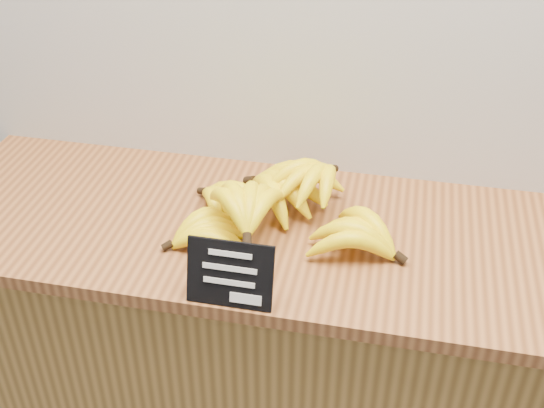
{
  "coord_description": "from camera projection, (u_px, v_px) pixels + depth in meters",
  "views": [
    {
      "loc": [
        0.3,
        1.61,
        1.78
      ],
      "look_at": [
        0.07,
        2.7,
        1.02
      ],
      "focal_mm": 45.0,
      "sensor_mm": 36.0,
      "label": 1
    }
  ],
  "objects": [
    {
      "name": "chalkboard_sign",
      "position": [
        230.0,
        274.0,
        1.22
      ],
      "size": [
        0.16,
        0.04,
        0.12
      ],
      "primitive_type": "cube",
      "rotation": [
        -0.28,
        0.0,
        0.0
      ],
      "color": "black",
      "rests_on": "counter_top"
    },
    {
      "name": "banana_pile",
      "position": [
        282.0,
        204.0,
        1.42
      ],
      "size": [
        0.48,
        0.42,
        0.12
      ],
      "color": "#FFEC0A",
      "rests_on": "counter_top"
    },
    {
      "name": "counter_top",
      "position": [
        277.0,
        232.0,
        1.45
      ],
      "size": [
        1.53,
        0.54,
        0.03
      ],
      "primitive_type": "cube",
      "color": "#985C2F",
      "rests_on": "counter"
    },
    {
      "name": "counter",
      "position": [
        276.0,
        380.0,
        1.71
      ],
      "size": [
        1.32,
        0.5,
        0.9
      ],
      "primitive_type": "cube",
      "color": "olive",
      "rests_on": "ground"
    }
  ]
}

